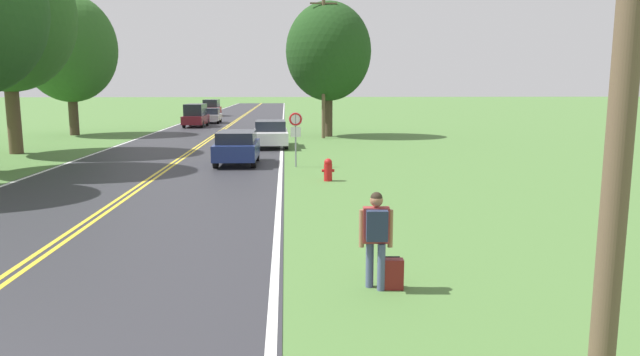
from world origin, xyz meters
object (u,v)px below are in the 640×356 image
at_px(fire_hydrant, 328,170).
at_px(car_dark_blue_hatchback_approaching, 237,147).
at_px(hitchhiker_person, 376,231).
at_px(tree_left_verge, 328,52).
at_px(tree_behind_sign, 5,14).
at_px(traffic_sign, 296,126).
at_px(car_white_sedan_mid_near, 271,133).
at_px(suitcase, 391,274).
at_px(tree_mid_treeline, 69,48).
at_px(car_red_suv_distant, 212,108).
at_px(car_silver_sedan_receding, 211,115).
at_px(car_maroon_van_mid_far, 196,115).

distance_m(fire_hydrant, car_dark_blue_hatchback_approaching, 6.10).
xyz_separation_m(hitchhiker_person, tree_left_verge, (1.51, 30.97, 4.84)).
bearing_deg(tree_behind_sign, traffic_sign, -22.36).
height_order(tree_behind_sign, car_white_sedan_mid_near, tree_behind_sign).
bearing_deg(suitcase, traffic_sign, 8.79).
xyz_separation_m(tree_left_verge, tree_behind_sign, (-17.18, -9.59, 1.23)).
height_order(tree_mid_treeline, car_dark_blue_hatchback_approaching, tree_mid_treeline).
height_order(tree_left_verge, tree_behind_sign, tree_behind_sign).
bearing_deg(car_red_suv_distant, fire_hydrant, -167.17).
relative_size(tree_mid_treeline, car_red_suv_distant, 2.47).
height_order(fire_hydrant, car_silver_sedan_receding, car_silver_sedan_receding).
bearing_deg(fire_hydrant, tree_behind_sign, 147.99).
distance_m(car_white_sedan_mid_near, car_red_suv_distant, 37.20).
xyz_separation_m(fire_hydrant, car_dark_blue_hatchback_approaching, (-3.75, 4.79, 0.39)).
relative_size(hitchhiker_person, fire_hydrant, 2.02).
bearing_deg(car_white_sedan_mid_near, tree_left_verge, 149.47).
xyz_separation_m(car_maroon_van_mid_far, car_silver_sedan_receding, (0.68, 5.13, -0.26)).
bearing_deg(tree_mid_treeline, car_red_suv_distant, 76.55).
bearing_deg(car_dark_blue_hatchback_approaching, tree_left_verge, 161.10).
bearing_deg(tree_behind_sign, tree_left_verge, 29.17).
distance_m(tree_mid_treeline, car_white_sedan_mid_near, 17.99).
bearing_deg(suitcase, car_dark_blue_hatchback_approaching, 17.45).
relative_size(tree_left_verge, car_maroon_van_mid_far, 2.02).
relative_size(car_silver_sedan_receding, car_red_suv_distant, 1.09).
bearing_deg(suitcase, tree_left_verge, 1.46).
bearing_deg(suitcase, car_red_suv_distant, 13.78).
xyz_separation_m(car_dark_blue_hatchback_approaching, car_maroon_van_mid_far, (-5.68, 25.10, 0.21)).
bearing_deg(suitcase, car_silver_sedan_receding, 14.67).
bearing_deg(hitchhiker_person, fire_hydrant, 3.55).
distance_m(traffic_sign, tree_left_verge, 16.33).
bearing_deg(car_dark_blue_hatchback_approaching, traffic_sign, 70.45).
relative_size(hitchhiker_person, tree_left_verge, 0.18).
distance_m(hitchhiker_person, fire_hydrant, 11.57).
relative_size(suitcase, fire_hydrant, 0.69).
distance_m(car_white_sedan_mid_near, car_silver_sedan_receding, 23.45).
relative_size(hitchhiker_person, car_silver_sedan_receding, 0.39).
bearing_deg(traffic_sign, car_white_sedan_mid_near, 98.63).
distance_m(hitchhiker_person, car_dark_blue_hatchback_approaching, 16.77).
distance_m(car_silver_sedan_receding, car_red_suv_distant, 13.86).
relative_size(car_white_sedan_mid_near, car_maroon_van_mid_far, 1.03).
relative_size(car_maroon_van_mid_far, car_silver_sedan_receding, 1.05).
distance_m(tree_behind_sign, car_dark_blue_hatchback_approaching, 14.42).
bearing_deg(car_silver_sedan_receding, fire_hydrant, -167.57).
distance_m(hitchhiker_person, suitcase, 0.82).
distance_m(fire_hydrant, tree_left_verge, 20.22).
xyz_separation_m(tree_mid_treeline, car_red_suv_distant, (6.49, 27.13, -5.17)).
xyz_separation_m(car_white_sedan_mid_near, car_maroon_van_mid_far, (-6.99, 17.46, 0.24)).
bearing_deg(car_dark_blue_hatchback_approaching, suitcase, 14.44).
height_order(tree_left_verge, car_maroon_van_mid_far, tree_left_verge).
bearing_deg(traffic_sign, fire_hydrant, -73.56).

